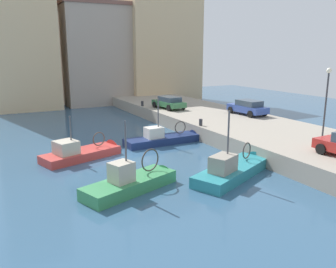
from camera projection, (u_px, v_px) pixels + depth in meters
The scene contains 14 objects.
water_surface at pixel (125, 158), 23.97m from camera, with size 80.00×80.00×0.00m, color #335675.
quay_wall at pixel (256, 132), 29.00m from camera, with size 9.00×56.00×1.20m, color #9E9384.
fishing_boat_green at pixel (135, 187), 18.63m from camera, with size 6.29×3.59×4.54m.
fishing_boat_red at pixel (86, 156), 24.18m from camera, with size 6.36×3.58×3.90m.
fishing_boat_navy at pixel (166, 142), 28.02m from camera, with size 6.88×2.02×4.38m.
fishing_boat_teal at pixel (235, 173), 20.71m from camera, with size 7.06×4.48×4.84m.
parked_car_green at pixel (169, 102), 37.14m from camera, with size 2.37×4.23×1.29m.
parked_car_blue at pixel (248, 107), 33.58m from camera, with size 2.11×4.18×1.40m.
mooring_bollard_mid at pixel (201, 122), 28.66m from camera, with size 0.28×0.28×0.55m, color #2D2D33.
mooring_bollard_north at pixel (142, 104), 39.02m from camera, with size 0.28×0.28×0.55m, color #2D2D33.
quay_streetlamp at pixel (327, 91), 24.29m from camera, with size 0.36×0.36×4.83m.
waterfront_building_west at pixel (161, 40), 50.79m from camera, with size 10.88×6.70×17.44m.
waterfront_building_west_mid at pixel (99, 54), 48.89m from camera, with size 10.80×8.39×13.44m.
waterfront_building_central at pixel (19, 26), 43.24m from camera, with size 8.21×8.49×20.25m.
Camera 1 is at (-8.00, -21.71, 7.11)m, focal length 37.58 mm.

